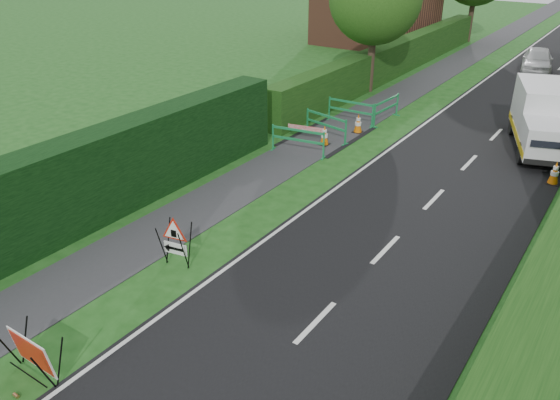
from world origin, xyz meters
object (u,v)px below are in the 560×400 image
Objects in this scene: red_rect_sign at (32,353)px; triangle_sign at (173,238)px; hatchback_car at (537,60)px; works_van at (547,118)px.

triangle_sign is at bearing 95.78° from red_rect_sign.
hatchback_car reaches higher than triangle_sign.
red_rect_sign is at bearing -95.04° from triangle_sign.
works_van is at bearing 55.74° from triangle_sign.
triangle_sign is 0.21× the size of works_van.
triangle_sign is 14.65m from works_van.
works_van reaches higher than red_rect_sign.
red_rect_sign is 0.99× the size of triangle_sign.
works_van is (5.25, 17.61, 0.67)m from red_rect_sign.
hatchback_car reaches higher than red_rect_sign.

